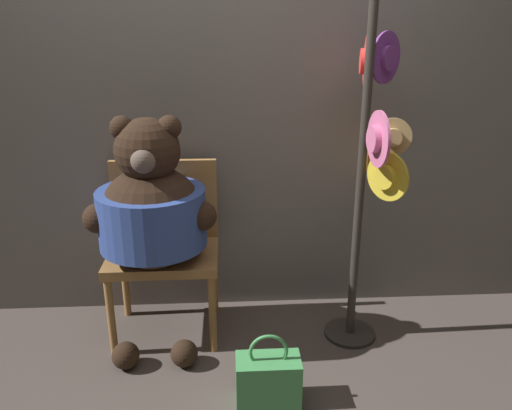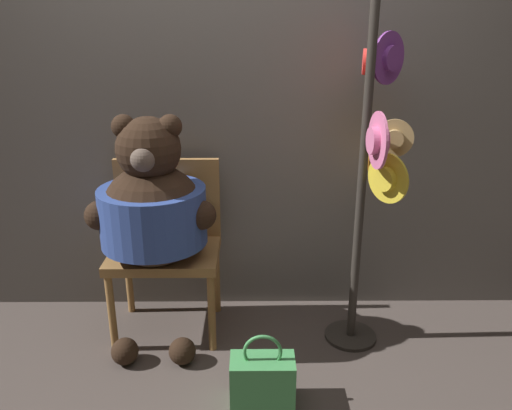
{
  "view_description": "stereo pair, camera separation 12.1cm",
  "coord_description": "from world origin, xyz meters",
  "views": [
    {
      "loc": [
        0.01,
        -2.22,
        1.63
      ],
      "look_at": [
        0.15,
        0.14,
        0.78
      ],
      "focal_mm": 35.0,
      "sensor_mm": 36.0,
      "label": 1
    },
    {
      "loc": [
        0.13,
        -2.23,
        1.63
      ],
      "look_at": [
        0.15,
        0.14,
        0.78
      ],
      "focal_mm": 35.0,
      "sensor_mm": 36.0,
      "label": 2
    }
  ],
  "objects": [
    {
      "name": "ground_plane",
      "position": [
        0.0,
        0.0,
        0.0
      ],
      "size": [
        14.0,
        14.0,
        0.0
      ],
      "primitive_type": "plane",
      "color": "#4C423D"
    },
    {
      "name": "hat_display_rack",
      "position": [
        0.72,
        0.13,
        1.0
      ],
      "size": [
        0.36,
        0.57,
        1.79
      ],
      "color": "#332D28",
      "rests_on": "ground_plane"
    },
    {
      "name": "wall_back",
      "position": [
        0.0,
        0.56,
        1.24
      ],
      "size": [
        8.0,
        0.1,
        2.48
      ],
      "color": "#66605B",
      "rests_on": "ground_plane"
    },
    {
      "name": "chair",
      "position": [
        -0.34,
        0.29,
        0.53
      ],
      "size": [
        0.58,
        0.44,
        0.94
      ],
      "color": "#9E703D",
      "rests_on": "ground_plane"
    },
    {
      "name": "handbag_on_ground",
      "position": [
        0.18,
        -0.37,
        0.12
      ],
      "size": [
        0.29,
        0.15,
        0.36
      ],
      "color": "#479E56",
      "rests_on": "ground_plane"
    },
    {
      "name": "teddy_bear",
      "position": [
        -0.37,
        0.14,
        0.75
      ],
      "size": [
        0.65,
        0.58,
        1.23
      ],
      "color": "black",
      "rests_on": "ground_plane"
    }
  ]
}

